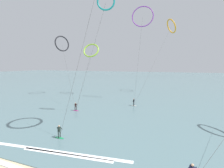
% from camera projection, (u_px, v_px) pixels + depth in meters
% --- Properties ---
extents(sea_water, '(400.00, 200.00, 0.08)m').
position_uv_depth(sea_water, '(157.00, 79.00, 107.30)').
color(sea_water, slate).
rests_on(sea_water, ground).
extents(surfer_ivory, '(1.40, 0.59, 1.70)m').
position_uv_depth(surfer_ivory, '(134.00, 103.00, 36.95)').
color(surfer_ivory, silver).
rests_on(surfer_ivory, ground).
extents(surfer_magenta, '(1.40, 0.68, 1.70)m').
position_uv_depth(surfer_magenta, '(76.00, 107.00, 33.06)').
color(surfer_magenta, '#CC288E').
rests_on(surfer_magenta, ground).
extents(surfer_emerald, '(1.40, 0.63, 1.70)m').
position_uv_depth(surfer_emerald, '(59.00, 132.00, 20.74)').
color(surfer_emerald, '#199351').
rests_on(surfer_emerald, ground).
extents(kite_charcoal, '(14.76, 16.34, 18.08)m').
position_uv_depth(kite_charcoal, '(62.00, 44.00, 48.85)').
color(kite_charcoal, black).
rests_on(kite_charcoal, ground).
extents(kite_amber, '(9.15, 23.66, 23.83)m').
position_uv_depth(kite_amber, '(171.00, 26.00, 51.59)').
color(kite_amber, orange).
rests_on(kite_amber, ground).
extents(kite_lime, '(7.87, 18.93, 15.94)m').
position_uv_depth(kite_lime, '(91.00, 50.00, 49.29)').
color(kite_lime, '#8CC62D').
rests_on(kite_lime, ground).
extents(kite_teal, '(8.62, 1.45, 21.77)m').
position_uv_depth(kite_teal, '(106.00, 2.00, 27.79)').
color(kite_teal, teal).
rests_on(kite_teal, ground).
extents(kite_violet, '(5.52, 7.75, 24.15)m').
position_uv_depth(kite_violet, '(143.00, 16.00, 40.75)').
color(kite_violet, purple).
rests_on(kite_violet, ground).
extents(wave_crest_mid, '(19.42, 2.73, 0.12)m').
position_uv_depth(wave_crest_mid, '(45.00, 150.00, 17.87)').
color(wave_crest_mid, white).
rests_on(wave_crest_mid, ground).
extents(wave_crest_far, '(10.26, 1.52, 0.12)m').
position_uv_depth(wave_crest_far, '(66.00, 155.00, 16.90)').
color(wave_crest_far, white).
rests_on(wave_crest_far, ground).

